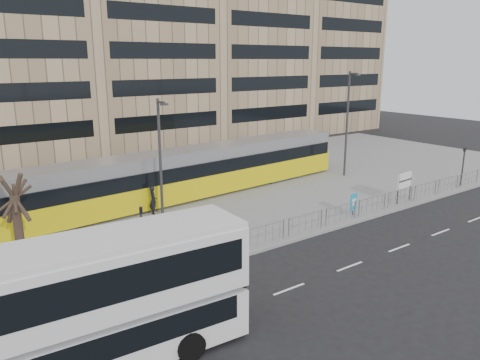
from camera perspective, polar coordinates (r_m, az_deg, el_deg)
ground at (r=27.88m, az=9.70°, el=-6.53°), size 120.00×120.00×0.00m
plaza at (r=36.76m, az=-3.77°, el=-1.08°), size 64.00×24.00×0.15m
kerb at (r=27.89m, az=9.63°, el=-6.36°), size 64.00×0.25×0.17m
building_row at (r=56.18m, az=-15.44°, el=17.01°), size 70.40×18.40×31.20m
pedestrian_barrier at (r=29.27m, az=11.82°, el=-3.58°), size 32.07×0.07×1.10m
road_markings at (r=26.24m, az=17.56°, el=-8.38°), size 62.00×0.12×0.01m
double_decker_bus at (r=15.95m, az=-19.24°, el=-14.28°), size 11.33×3.35×4.48m
tram at (r=33.54m, az=-7.59°, el=0.59°), size 30.32×5.22×3.56m
station_sign at (r=34.74m, az=19.46°, el=-0.18°), size 1.83×0.24×2.11m
ad_panel at (r=30.96m, az=13.67°, el=-2.69°), size 0.76×0.23×1.43m
pedestrian at (r=30.59m, az=-10.54°, el=-2.49°), size 0.58×0.77×1.91m
traffic_light_west at (r=22.60m, az=-11.87°, el=-5.95°), size 0.22×0.24×3.10m
traffic_light_east at (r=40.89m, az=25.59°, el=2.06°), size 0.18×0.22×3.10m
lamp_post_west at (r=29.58m, az=-9.68°, el=3.26°), size 0.45×1.04×7.47m
lamp_post_east at (r=40.78m, az=12.99°, el=7.12°), size 0.45×1.04×8.86m
bare_tree at (r=24.31m, az=-26.13°, el=1.11°), size 4.09×4.09×6.62m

